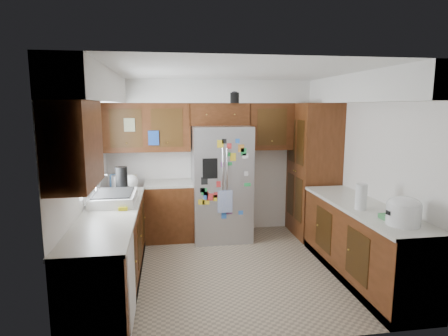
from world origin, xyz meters
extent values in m
plane|color=tan|center=(0.00, 0.00, 0.00)|extent=(3.60, 3.60, 0.00)
cube|color=white|center=(0.00, 1.60, 1.25)|extent=(3.60, 0.04, 2.50)
cube|color=white|center=(-1.80, 0.00, 1.25)|extent=(0.04, 3.20, 2.50)
cube|color=white|center=(1.80, 0.00, 1.25)|extent=(0.04, 3.20, 2.50)
cube|color=white|center=(0.00, -1.60, 1.25)|extent=(3.60, 0.04, 2.50)
cube|color=white|center=(0.00, 0.00, 2.51)|extent=(3.60, 3.20, 0.02)
cube|color=silver|center=(0.00, 1.41, 2.33)|extent=(3.60, 0.38, 0.35)
cube|color=silver|center=(-1.61, 0.00, 2.33)|extent=(0.38, 3.20, 0.35)
cube|color=silver|center=(1.61, 0.00, 2.33)|extent=(0.38, 3.20, 0.35)
cube|color=#46220D|center=(-1.14, 1.43, 1.77)|extent=(1.33, 0.34, 0.75)
cube|color=#46220D|center=(1.14, 1.43, 1.77)|extent=(1.33, 0.34, 0.75)
cube|color=#46220D|center=(-1.63, -1.15, 1.77)|extent=(0.34, 0.85, 0.75)
cube|color=white|center=(-1.79, 0.10, 1.60)|extent=(0.02, 0.90, 1.05)
cube|color=white|center=(-1.75, 0.10, 1.60)|extent=(0.01, 1.02, 1.15)
cube|color=#1C48A9|center=(-1.03, 1.24, 1.62)|extent=(0.16, 0.02, 0.22)
cube|color=beige|center=(-1.39, 1.24, 1.82)|extent=(0.16, 0.02, 0.20)
cube|color=#46220D|center=(-1.50, -0.30, 0.44)|extent=(0.60, 2.60, 0.88)
cube|color=#46220D|center=(-0.83, 1.30, 0.44)|extent=(0.75, 0.60, 0.88)
cube|color=silver|center=(-1.50, -0.30, 0.90)|extent=(0.63, 2.60, 0.04)
cube|color=silver|center=(-0.83, 1.30, 0.90)|extent=(0.75, 0.60, 0.04)
cube|color=black|center=(-1.50, -0.30, 0.05)|extent=(0.60, 2.60, 0.10)
cube|color=white|center=(-1.19, -1.15, 0.46)|extent=(0.01, 0.58, 0.80)
cube|color=#46220D|center=(1.50, -0.47, 0.44)|extent=(0.60, 2.25, 0.88)
cube|color=silver|center=(1.50, -0.47, 0.90)|extent=(0.63, 2.25, 0.04)
cube|color=black|center=(1.50, -0.47, 0.05)|extent=(0.60, 2.25, 0.10)
cube|color=#46220D|center=(1.50, 1.15, 1.07)|extent=(0.60, 0.90, 2.15)
cube|color=#ADADB3|center=(0.00, 1.21, 0.90)|extent=(0.90, 0.75, 1.80)
cylinder|color=silver|center=(-0.03, 0.82, 1.05)|extent=(0.02, 0.02, 0.90)
cylinder|color=silver|center=(0.03, 0.82, 1.05)|extent=(0.02, 0.02, 0.90)
cube|color=black|center=(-0.22, 0.83, 1.20)|extent=(0.22, 0.01, 0.30)
cube|color=silver|center=(0.00, 0.80, 0.70)|extent=(0.22, 0.01, 0.34)
cube|color=#8C4C99|center=(0.07, 0.82, 0.54)|extent=(0.10, 0.00, 0.10)
cube|color=white|center=(0.31, 0.82, 1.38)|extent=(0.09, 0.00, 0.08)
cube|color=black|center=(-0.34, 0.82, 0.88)|extent=(0.07, 0.00, 0.07)
cube|color=white|center=(0.32, 0.82, 1.11)|extent=(0.06, 0.00, 0.07)
cube|color=orange|center=(0.24, 0.82, 1.49)|extent=(0.09, 0.00, 0.11)
cube|color=yellow|center=(-0.07, 0.82, 1.56)|extent=(0.09, 0.00, 0.11)
cube|color=red|center=(-0.28, 0.82, 0.83)|extent=(0.07, 0.00, 0.06)
cube|color=blue|center=(-0.29, 0.82, 0.79)|extent=(0.06, 0.00, 0.12)
cube|color=green|center=(0.08, 0.82, 1.26)|extent=(0.06, 0.00, 0.05)
cube|color=yellow|center=(-0.28, 0.82, 0.69)|extent=(0.10, 0.00, 0.07)
cube|color=yellow|center=(-0.35, 0.82, 0.70)|extent=(0.09, 0.00, 0.08)
cube|color=blue|center=(0.24, 0.82, 0.51)|extent=(0.07, 0.00, 0.06)
cube|color=green|center=(0.34, 0.82, 0.94)|extent=(0.10, 0.00, 0.05)
cube|color=green|center=(0.05, 0.82, 1.40)|extent=(0.07, 0.00, 0.06)
cube|color=black|center=(-0.30, 0.82, 1.02)|extent=(0.10, 0.00, 0.11)
cube|color=yellow|center=(-0.15, 0.82, 0.75)|extent=(0.06, 0.00, 0.10)
cube|color=green|center=(-0.31, 0.82, 0.86)|extent=(0.09, 0.00, 0.11)
cube|color=orange|center=(0.06, 0.82, 0.54)|extent=(0.07, 0.00, 0.05)
cube|color=red|center=(-0.09, 0.82, 0.96)|extent=(0.06, 0.00, 0.09)
cube|color=green|center=(0.28, 0.82, 1.44)|extent=(0.08, 0.00, 0.11)
cube|color=black|center=(-0.01, 0.82, 1.60)|extent=(0.07, 0.00, 0.07)
cube|color=blue|center=(0.19, 0.82, 1.60)|extent=(0.06, 0.00, 0.06)
cube|color=blue|center=(-0.01, 0.82, 0.48)|extent=(0.08, 0.00, 0.11)
cube|color=#8C4C99|center=(-0.03, 0.82, 1.26)|extent=(0.06, 0.00, 0.08)
cube|color=red|center=(-0.13, 0.82, 0.80)|extent=(0.07, 0.00, 0.08)
cube|color=red|center=(-0.22, 0.82, 0.77)|extent=(0.11, 0.00, 0.11)
cube|color=red|center=(0.06, 0.82, 1.53)|extent=(0.07, 0.00, 0.08)
cube|color=yellow|center=(0.12, 0.82, 1.36)|extent=(0.09, 0.00, 0.12)
cube|color=#46220D|center=(0.00, 1.43, 1.98)|extent=(0.96, 0.34, 0.35)
sphere|color=blue|center=(-0.34, 1.35, 2.27)|extent=(0.24, 0.24, 0.24)
cylinder|color=black|center=(0.21, 1.34, 2.23)|extent=(0.28, 0.28, 0.16)
ellipsoid|color=#333338|center=(0.21, 1.34, 2.31)|extent=(0.26, 0.26, 0.12)
cube|color=white|center=(-1.50, 0.10, 0.98)|extent=(0.52, 0.70, 0.12)
cube|color=black|center=(-1.50, 0.10, 1.04)|extent=(0.44, 0.60, 0.02)
cylinder|color=silver|center=(-1.70, 0.10, 1.14)|extent=(0.02, 0.02, 0.30)
cylinder|color=silver|center=(-1.64, 0.10, 1.27)|extent=(0.16, 0.02, 0.02)
cube|color=yellow|center=(-1.35, -0.20, 0.94)|extent=(0.10, 0.18, 0.04)
cube|color=black|center=(-1.45, 0.55, 0.97)|extent=(0.18, 0.14, 0.10)
cylinder|color=black|center=(-1.45, 0.55, 1.16)|extent=(0.16, 0.16, 0.28)
cylinder|color=#ADADB3|center=(-1.56, 0.87, 1.02)|extent=(0.14, 0.14, 0.20)
sphere|color=white|center=(-1.37, 0.95, 1.02)|extent=(0.20, 0.20, 0.20)
cube|color=#3F72B2|center=(-1.61, 1.10, 1.01)|extent=(0.14, 0.10, 0.18)
cube|color=#BFB28C|center=(-1.36, 1.26, 0.99)|extent=(0.10, 0.08, 0.14)
cylinder|color=white|center=(-1.47, 0.39, 0.98)|extent=(0.08, 0.08, 0.11)
cylinder|color=white|center=(1.50, -1.23, 1.03)|extent=(0.33, 0.33, 0.22)
ellipsoid|color=white|center=(1.50, -1.23, 1.14)|extent=(0.32, 0.32, 0.14)
cube|color=black|center=(1.35, -1.23, 1.05)|extent=(0.04, 0.06, 0.04)
cylinder|color=white|center=(1.37, -0.63, 1.07)|extent=(0.13, 0.13, 0.30)
camera|label=1|loc=(-0.83, -4.54, 2.10)|focal=30.00mm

